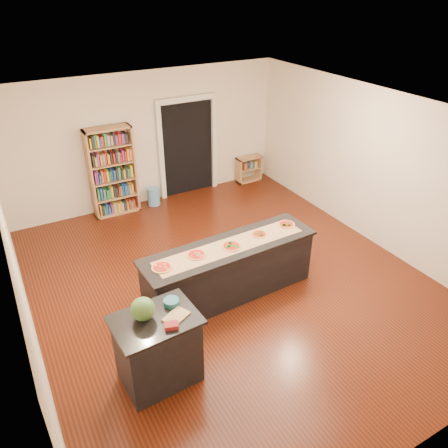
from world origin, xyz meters
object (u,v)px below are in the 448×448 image
bookshelf (112,172)px  waste_bin (154,196)px  side_counter (158,349)px  kitchen_island (230,270)px  low_shelf (249,169)px  watermelon (143,309)px

bookshelf → waste_bin: (0.81, -0.05, -0.73)m
side_counter → bookshelf: bookshelf is taller
bookshelf → kitchen_island: bearing=-78.6°
low_shelf → bookshelf: bearing=-179.5°
kitchen_island → waste_bin: (0.09, 3.51, -0.26)m
side_counter → low_shelf: (4.18, 4.61, -0.18)m
side_counter → waste_bin: size_ratio=2.54×
bookshelf → side_counter: bearing=-100.7°
kitchen_island → side_counter: size_ratio=2.80×
low_shelf → waste_bin: (-2.50, -0.08, -0.12)m
kitchen_island → watermelon: watermelon is taller
waste_bin → watermelon: 4.89m
bookshelf → low_shelf: 3.37m
waste_bin → side_counter: bearing=-110.3°
low_shelf → waste_bin: 2.50m
bookshelf → waste_bin: size_ratio=4.76×
kitchen_island → watermelon: (-1.69, -0.95, 0.66)m
bookshelf → low_shelf: bearing=0.5°
kitchen_island → side_counter: 1.89m
watermelon → low_shelf: bearing=46.7°
low_shelf → waste_bin: bearing=-178.1°
low_shelf → watermelon: watermelon is taller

